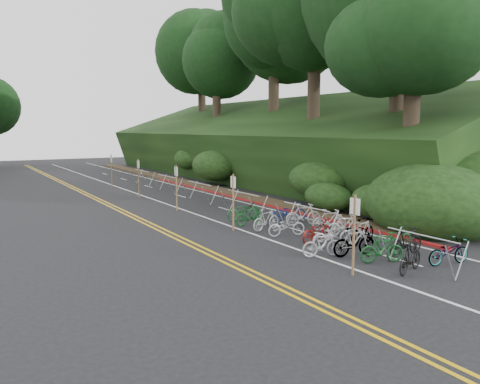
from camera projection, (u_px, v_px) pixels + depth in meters
name	position (u px, v px, depth m)	size (l,w,h in m)	color
ground	(293.00, 260.00, 15.90)	(120.00, 120.00, 0.00)	black
road_markings	(184.00, 213.00, 24.74)	(7.47, 80.00, 0.01)	gold
red_curb	(246.00, 200.00, 28.98)	(0.25, 28.00, 0.10)	maroon
embankment	(275.00, 151.00, 38.35)	(14.30, 48.14, 9.11)	black
tree_cluster	(222.00, 41.00, 38.01)	(32.46, 54.05, 18.41)	#2D2319
bike_rack_front	(421.00, 245.00, 14.62)	(1.14, 2.64, 1.16)	#A2A3A7
bike_racks_rest	(199.00, 188.00, 28.31)	(1.14, 23.00, 1.17)	#A2A3A7
signpost_near	(354.00, 230.00, 14.10)	(0.08, 0.40, 2.48)	brown
signposts_rest	(156.00, 179.00, 27.82)	(0.08, 18.40, 2.50)	brown
bike_front	(322.00, 244.00, 16.25)	(1.50, 0.42, 0.90)	#9E9EA3
bike_valet	(328.00, 228.00, 18.74)	(3.20, 11.71, 1.04)	black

